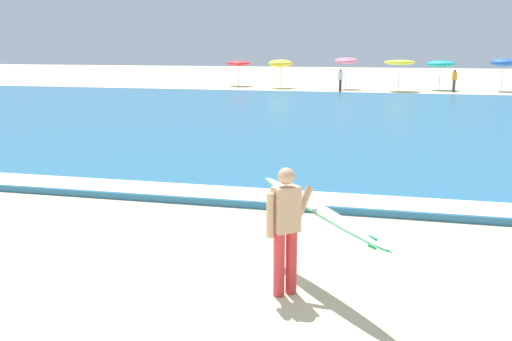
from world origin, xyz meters
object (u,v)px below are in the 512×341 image
Objects in this scene: beach_umbrella_0 at (239,63)px; beach_umbrella_4 at (441,64)px; beach_umbrella_2 at (346,61)px; surfer_with_board at (301,218)px; beachgoer_near_row_mid at (454,80)px; beach_umbrella_5 at (503,63)px; beach_umbrella_3 at (399,62)px; beachgoer_near_row_left at (340,80)px; beach_umbrella_1 at (280,63)px.

beach_umbrella_0 is 15.46m from beach_umbrella_4.
beach_umbrella_2 is at bearing -173.59° from beach_umbrella_4.
surfer_with_board is 1.54× the size of beachgoer_near_row_mid.
surfer_with_board is 1.03× the size of beach_umbrella_5.
beach_umbrella_3 is 7.31m from beach_umbrella_5.
beach_umbrella_0 is 1.28× the size of beachgoer_near_row_left.
beach_umbrella_5 is 1.49× the size of beachgoer_near_row_left.
beachgoer_near_row_left is (4.83, -2.47, -1.02)m from beach_umbrella_1.
beach_umbrella_2 is at bearing 171.43° from beachgoer_near_row_mid.
beachgoer_near_row_left is at bearing -93.46° from beach_umbrella_2.
beach_umbrella_4 is at bearing 83.27° from surfer_with_board.
beach_umbrella_0 is at bearing 178.36° from beach_umbrella_4.
beach_umbrella_0 is 8.74m from beach_umbrella_2.
beach_umbrella_4 is (4.37, 36.99, 0.85)m from surfer_with_board.
beach_umbrella_0 is at bearing 177.82° from beach_umbrella_5.
beach_umbrella_4 is (11.79, 0.84, 0.02)m from beach_umbrella_1.
beach_umbrella_2 reaches higher than beach_umbrella_3.
beach_umbrella_1 is 4.99m from beach_umbrella_2.
beach_umbrella_2 is 1.07× the size of beach_umbrella_3.
beachgoer_near_row_left is at bearing -23.82° from beach_umbrella_0.
surfer_with_board is at bearing -86.15° from beach_umbrella_2.
beach_umbrella_1 is 1.38× the size of beachgoer_near_row_left.
surfer_with_board is 1.02× the size of beach_umbrella_2.
beach_umbrella_3 is at bearing -15.00° from beach_umbrella_2.
surfer_with_board reaches higher than beachgoer_near_row_mid.
beach_umbrella_5 is at bearing 25.57° from beachgoer_near_row_mid.
beach_umbrella_2 reaches higher than surfer_with_board.
beachgoer_near_row_mid is (7.65, -1.15, -1.26)m from beach_umbrella_2.
surfer_with_board is 37.26m from beach_umbrella_4.
beach_umbrella_1 is 0.92× the size of beach_umbrella_2.
beach_umbrella_2 reaches higher than beach_umbrella_4.
beach_umbrella_5 is at bearing 15.05° from beachgoer_near_row_left.
beach_umbrella_0 is 9.34m from beachgoer_near_row_left.
beach_umbrella_1 is at bearing -19.24° from beach_umbrella_0.
beach_umbrella_0 is 19.68m from beach_umbrella_5.
beach_umbrella_1 is 5.52m from beachgoer_near_row_left.
beachgoer_near_row_left is (-11.17, -3.00, -1.18)m from beach_umbrella_5.
beachgoer_near_row_left is (-0.15, -2.54, -1.26)m from beach_umbrella_2.
beach_umbrella_0 is at bearing 160.76° from beach_umbrella_1.
beachgoer_near_row_mid is at bearing -8.24° from beach_umbrella_0.
beach_umbrella_5 is 11.62m from beachgoer_near_row_left.
beach_umbrella_3 is 4.45m from beachgoer_near_row_left.
beach_umbrella_4 reaches higher than beach_umbrella_0.
surfer_with_board is 1.20× the size of beach_umbrella_0.
surfer_with_board is 1.09× the size of beach_umbrella_3.
beach_umbrella_3 is at bearing -148.59° from beach_umbrella_4.
beach_umbrella_0 is at bearing 171.76° from beachgoer_near_row_mid.
beach_umbrella_3 is at bearing 87.69° from surfer_with_board.
beachgoer_near_row_left is at bearing 94.40° from surfer_with_board.
beach_umbrella_1 is at bearing 152.90° from beachgoer_near_row_left.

